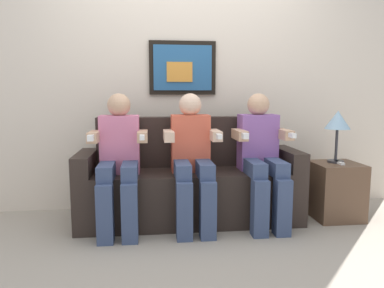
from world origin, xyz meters
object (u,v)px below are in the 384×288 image
couch (190,185)px  person_in_middle (192,155)px  spare_remote_on_table (339,163)px  person_on_left (119,157)px  person_on_right (261,154)px  side_table_right (335,191)px  table_lamp (338,122)px

couch → person_in_middle: (0.00, -0.17, 0.29)m
couch → spare_remote_on_table: couch is taller
person_on_left → person_in_middle: (0.59, 0.00, -0.00)m
person_on_right → spare_remote_on_table: bearing=1.5°
person_in_middle → spare_remote_on_table: size_ratio=8.54×
person_on_left → person_on_right: bearing=0.0°
person_in_middle → couch: bearing=90.2°
side_table_right → table_lamp: size_ratio=1.09×
person_on_right → side_table_right: 0.80m
side_table_right → table_lamp: (0.00, 0.03, 0.61)m
person_on_left → spare_remote_on_table: size_ratio=8.54×
person_on_left → side_table_right: 1.92m
table_lamp → person_on_left: bearing=-177.2°
couch → person_on_right: bearing=-15.9°
couch → person_on_left: (-0.59, -0.17, 0.29)m
person_on_right → table_lamp: 0.76m
couch → spare_remote_on_table: 1.32m
person_in_middle → person_on_right: (0.59, -0.00, 0.00)m
person_on_right → spare_remote_on_table: size_ratio=8.54×
person_in_middle → side_table_right: bearing=2.7°
couch → table_lamp: size_ratio=4.13×
couch → person_on_left: person_on_left is taller
side_table_right → table_lamp: 0.61m
person_on_right → side_table_right: (0.71, 0.06, -0.36)m
person_on_left → person_on_right: same height
spare_remote_on_table → table_lamp: bearing=86.9°
side_table_right → spare_remote_on_table: 0.26m
person_on_right → person_on_left: bearing=180.0°
person_on_left → table_lamp: person_on_left is taller
person_on_right → side_table_right: size_ratio=2.22×
side_table_right → person_on_left: bearing=-178.1°
person_on_right → side_table_right: bearing=5.0°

